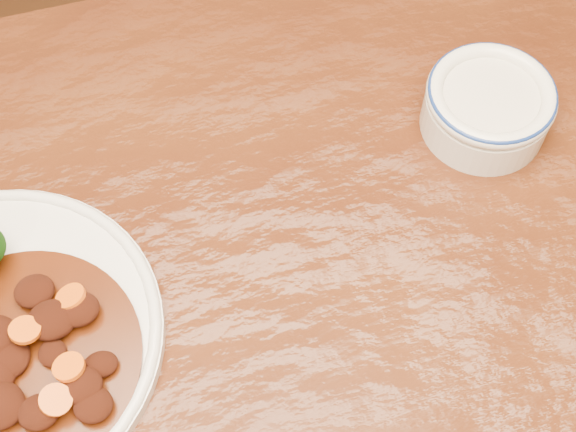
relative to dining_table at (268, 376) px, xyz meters
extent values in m
cube|color=#4D230D|center=(0.00, 0.00, 0.06)|extent=(1.54, 0.97, 0.04)
cylinder|color=#461D07|center=(-0.20, 0.03, 0.10)|extent=(0.20, 0.20, 0.00)
ellipsoid|color=black|center=(-0.15, -0.03, 0.11)|extent=(0.03, 0.03, 0.02)
ellipsoid|color=black|center=(-0.14, 0.01, 0.10)|extent=(0.03, 0.02, 0.01)
ellipsoid|color=black|center=(-0.19, -0.02, 0.11)|extent=(0.03, 0.03, 0.02)
ellipsoid|color=black|center=(-0.15, 0.06, 0.11)|extent=(0.04, 0.03, 0.02)
ellipsoid|color=black|center=(-0.21, 0.03, 0.10)|extent=(0.03, 0.04, 0.02)
ellipsoid|color=black|center=(-0.19, -0.03, 0.11)|extent=(0.02, 0.02, 0.01)
ellipsoid|color=black|center=(-0.17, 0.03, 0.10)|extent=(0.02, 0.03, 0.01)
ellipsoid|color=black|center=(-0.18, 0.08, 0.11)|extent=(0.03, 0.03, 0.02)
ellipsoid|color=black|center=(-0.22, -0.01, 0.11)|extent=(0.04, 0.04, 0.02)
ellipsoid|color=black|center=(-0.17, 0.05, 0.11)|extent=(0.04, 0.04, 0.02)
ellipsoid|color=black|center=(-0.15, -0.01, 0.11)|extent=(0.03, 0.03, 0.02)
cylinder|color=#D8520B|center=(-0.17, -0.02, 0.12)|extent=(0.03, 0.04, 0.02)
cylinder|color=#D8520B|center=(-0.15, 0.07, 0.11)|extent=(0.03, 0.03, 0.02)
cylinder|color=#D8520B|center=(-0.16, 0.01, 0.12)|extent=(0.03, 0.03, 0.01)
cylinder|color=#D8520B|center=(-0.19, 0.05, 0.12)|extent=(0.04, 0.04, 0.01)
cylinder|color=silver|center=(0.26, 0.18, 0.10)|extent=(0.12, 0.12, 0.04)
cylinder|color=beige|center=(0.26, 0.18, 0.12)|extent=(0.10, 0.10, 0.01)
torus|color=silver|center=(0.26, 0.18, 0.13)|extent=(0.13, 0.13, 0.02)
torus|color=navy|center=(0.26, 0.18, 0.13)|extent=(0.12, 0.12, 0.01)
camera|label=1|loc=(-0.04, -0.25, 0.73)|focal=50.00mm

